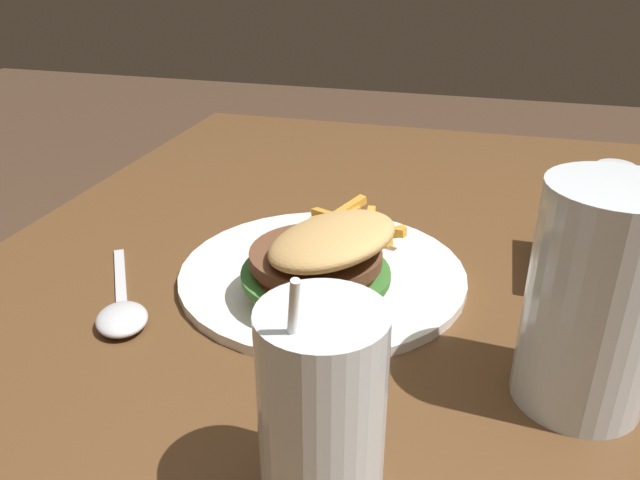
% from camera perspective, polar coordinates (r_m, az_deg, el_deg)
% --- Properties ---
extents(dining_table, '(1.32, 1.03, 0.71)m').
position_cam_1_polar(dining_table, '(0.59, 11.73, -16.27)').
color(dining_table, brown).
rests_on(dining_table, ground_plane).
extents(meal_plate_near, '(0.29, 0.29, 0.10)m').
position_cam_1_polar(meal_plate_near, '(0.59, 0.04, -2.32)').
color(meal_plate_near, white).
rests_on(meal_plate_near, dining_table).
extents(beer_glass, '(0.09, 0.09, 0.17)m').
position_cam_1_polar(beer_glass, '(0.48, 23.44, -5.34)').
color(beer_glass, silver).
rests_on(beer_glass, dining_table).
extents(juice_glass, '(0.07, 0.07, 0.17)m').
position_cam_1_polar(juice_glass, '(0.37, -0.24, -16.07)').
color(juice_glass, silver).
rests_on(juice_glass, dining_table).
extents(spoon, '(0.17, 0.12, 0.02)m').
position_cam_1_polar(spoon, '(0.59, -17.88, -6.52)').
color(spoon, silver).
rests_on(spoon, dining_table).
extents(condiment_caddy, '(0.12, 0.09, 0.11)m').
position_cam_1_polar(condiment_caddy, '(0.68, 24.12, -0.11)').
color(condiment_caddy, brown).
rests_on(condiment_caddy, dining_table).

